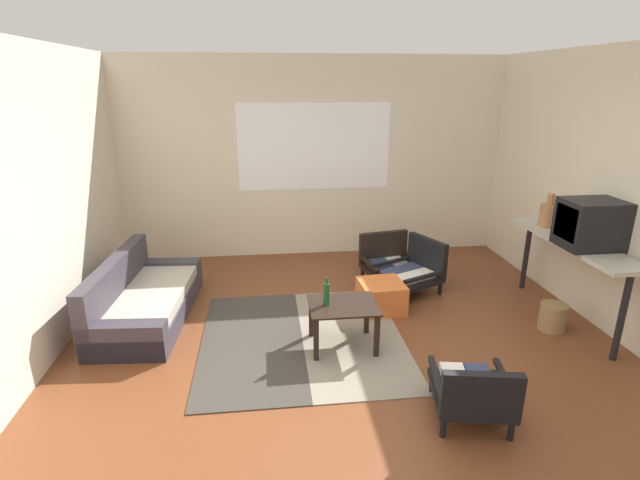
# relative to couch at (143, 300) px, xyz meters

# --- Properties ---
(ground_plane) EXTENTS (7.80, 7.80, 0.00)m
(ground_plane) POSITION_rel_couch_xyz_m (1.98, -1.20, -0.20)
(ground_plane) COLOR brown
(far_wall_with_window) EXTENTS (5.60, 0.13, 2.70)m
(far_wall_with_window) POSITION_rel_couch_xyz_m (1.98, 1.86, 1.15)
(far_wall_with_window) COLOR beige
(far_wall_with_window) RESTS_ON ground
(side_wall_left) EXTENTS (0.12, 6.60, 2.70)m
(side_wall_left) POSITION_rel_couch_xyz_m (-0.68, -0.90, 1.15)
(side_wall_left) COLOR beige
(side_wall_left) RESTS_ON ground
(area_rug) EXTENTS (1.92, 2.01, 0.01)m
(area_rug) POSITION_rel_couch_xyz_m (1.60, -0.63, -0.20)
(area_rug) COLOR #38332D
(area_rug) RESTS_ON ground
(couch) EXTENTS (0.89, 1.78, 0.65)m
(couch) POSITION_rel_couch_xyz_m (0.00, 0.00, 0.00)
(couch) COLOR #38333D
(couch) RESTS_ON ground
(coffee_table) EXTENTS (0.62, 0.51, 0.43)m
(coffee_table) POSITION_rel_couch_xyz_m (1.97, -0.80, 0.14)
(coffee_table) COLOR black
(coffee_table) RESTS_ON ground
(armchair_by_window) EXTENTS (0.73, 0.67, 0.56)m
(armchair_by_window) POSITION_rel_couch_xyz_m (2.79, 0.74, 0.04)
(armchair_by_window) COLOR black
(armchair_by_window) RESTS_ON ground
(armchair_striped_foreground) EXTENTS (0.64, 0.68, 0.53)m
(armchair_striped_foreground) POSITION_rel_couch_xyz_m (2.73, -1.93, 0.04)
(armchair_striped_foreground) COLOR black
(armchair_striped_foreground) RESTS_ON ground
(armchair_corner) EXTENTS (0.81, 0.80, 0.61)m
(armchair_corner) POSITION_rel_couch_xyz_m (3.00, 0.36, 0.07)
(armchair_corner) COLOR black
(armchair_corner) RESTS_ON ground
(ottoman_orange) EXTENTS (0.49, 0.49, 0.32)m
(ottoman_orange) POSITION_rel_couch_xyz_m (2.50, -0.11, -0.04)
(ottoman_orange) COLOR #D1662D
(ottoman_orange) RESTS_ON ground
(console_shelf) EXTENTS (0.41, 1.70, 0.86)m
(console_shelf) POSITION_rel_couch_xyz_m (4.33, -0.51, 0.56)
(console_shelf) COLOR #B2AD9E
(console_shelf) RESTS_ON ground
(crt_television) EXTENTS (0.53, 0.42, 0.45)m
(crt_television) POSITION_rel_couch_xyz_m (4.33, -0.72, 0.89)
(crt_television) COLOR black
(crt_television) RESTS_ON console_shelf
(clay_vase) EXTENTS (0.19, 0.19, 0.36)m
(clay_vase) POSITION_rel_couch_xyz_m (4.33, -0.03, 0.79)
(clay_vase) COLOR #A87047
(clay_vase) RESTS_ON console_shelf
(glass_bottle) EXTENTS (0.06, 0.06, 0.26)m
(glass_bottle) POSITION_rel_couch_xyz_m (1.81, -0.78, 0.34)
(glass_bottle) COLOR #194723
(glass_bottle) RESTS_ON coffee_table
(wicker_basket) EXTENTS (0.26, 0.26, 0.27)m
(wicker_basket) POSITION_rel_couch_xyz_m (4.09, -0.73, -0.07)
(wicker_basket) COLOR olive
(wicker_basket) RESTS_ON ground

